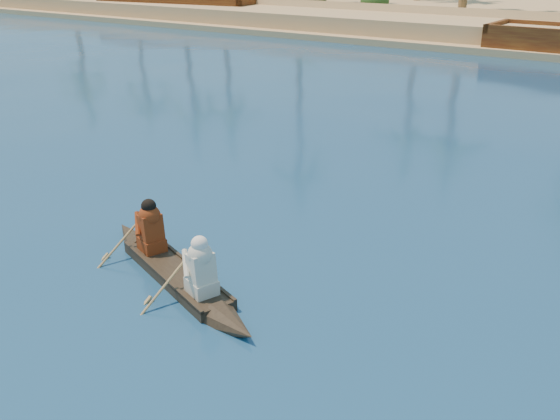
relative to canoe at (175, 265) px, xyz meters
The scene contains 3 objects.
ground 4.80m from the canoe, 56.56° to the left, with size 160.00×160.00×0.00m, color navy.
canoe is the anchor object (origin of this frame).
barge_left 41.87m from the canoe, 132.23° to the left, with size 13.36×6.08×2.15m.
Camera 1 is at (3.84, -10.53, 5.02)m, focal length 40.00 mm.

